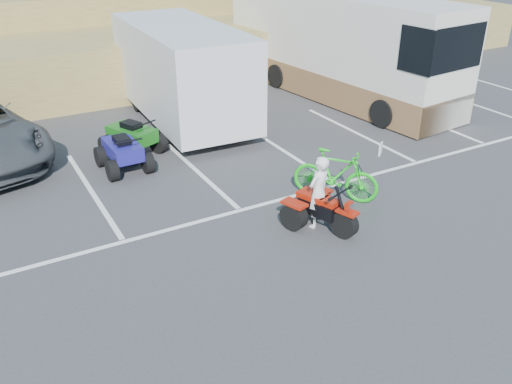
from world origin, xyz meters
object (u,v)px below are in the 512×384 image
cargo_trailer (182,71)px  green_dirt_bike (336,175)px  quad_atv_blue (125,169)px  rv_motorhome (337,53)px  rider (319,192)px  quad_atv_green (134,153)px  red_trike_atv (322,228)px

cargo_trailer → green_dirt_bike: bearing=-79.8°
quad_atv_blue → rv_motorhome: bearing=15.9°
rider → quad_atv_blue: rider is taller
rider → quad_atv_green: size_ratio=1.02×
rv_motorhome → cargo_trailer: bearing=173.4°
rider → rv_motorhome: bearing=-147.6°
green_dirt_bike → quad_atv_blue: size_ratio=1.31×
cargo_trailer → quad_atv_green: size_ratio=4.15×
rv_motorhome → quad_atv_blue: 9.39m
rider → green_dirt_bike: bearing=-160.9°
red_trike_atv → quad_atv_green: bearing=92.0°
green_dirt_bike → rv_motorhome: (5.05, 6.73, 0.94)m
red_trike_atv → quad_atv_blue: (-2.77, 5.01, 0.00)m
red_trike_atv → quad_atv_green: size_ratio=0.99×
green_dirt_bike → rv_motorhome: size_ratio=0.20×
quad_atv_blue → green_dirt_bike: bearing=-47.7°
cargo_trailer → quad_atv_green: bearing=-139.3°
rider → quad_atv_blue: (-2.72, 4.86, -0.80)m
rv_motorhome → quad_atv_blue: (-8.86, -2.71, -1.55)m
rider → green_dirt_bike: 1.39m
rv_motorhome → quad_atv_green: rv_motorhome is taller
rider → cargo_trailer: cargo_trailer is taller
cargo_trailer → quad_atv_blue: size_ratio=4.22×
rider → cargo_trailer: size_ratio=0.25×
quad_atv_blue → quad_atv_green: quad_atv_green is taller
green_dirt_bike → cargo_trailer: bearing=59.3°
rv_motorhome → quad_atv_blue: bearing=-169.0°
rider → quad_atv_green: rider is taller
red_trike_atv → green_dirt_bike: (1.04, 0.98, 0.61)m
red_trike_atv → green_dirt_bike: green_dirt_bike is taller
red_trike_atv → cargo_trailer: cargo_trailer is taller
red_trike_atv → green_dirt_bike: 1.56m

